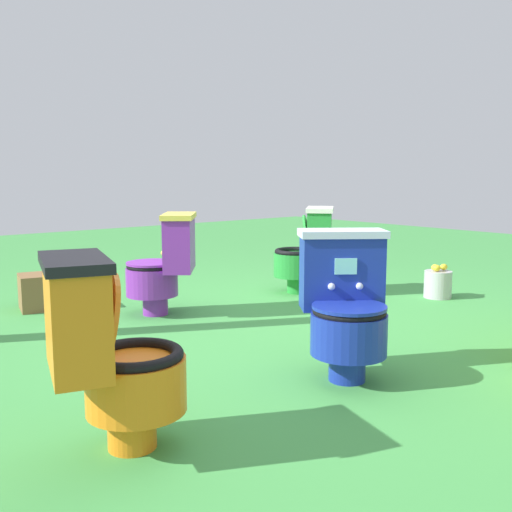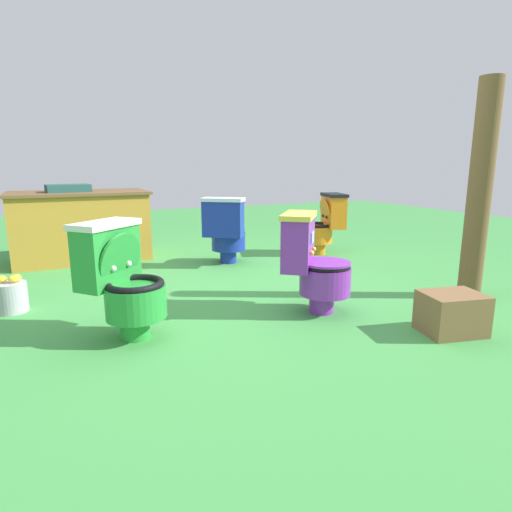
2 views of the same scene
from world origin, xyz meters
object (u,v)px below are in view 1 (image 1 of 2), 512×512
object	(u,v)px
toilet_blue	(345,303)
toilet_green	(307,249)
toilet_purple	(164,264)
small_crate	(46,291)
lemon_bucket	(438,283)
toilet_orange	(109,352)

from	to	relation	value
toilet_blue	toilet_green	size ratio (longest dim) A/B	1.00
toilet_purple	small_crate	xyz separation A→B (m)	(0.59, -0.73, -0.24)
small_crate	lemon_bucket	bearing A→B (deg)	147.41
small_crate	toilet_blue	bearing A→B (deg)	104.04
toilet_purple	toilet_orange	xyz separation A→B (m)	(1.25, 1.70, 0.00)
toilet_green	small_crate	distance (m)	2.09
toilet_green	toilet_blue	bearing A→B (deg)	-171.33
toilet_blue	toilet_purple	bearing A→B (deg)	-52.85
toilet_blue	small_crate	world-z (taller)	toilet_blue
toilet_orange	toilet_green	bearing A→B (deg)	138.65
toilet_purple	toilet_blue	distance (m)	1.69
toilet_purple	toilet_orange	distance (m)	2.10
toilet_green	small_crate	world-z (taller)	toilet_green
toilet_blue	lemon_bucket	distance (m)	2.15
toilet_purple	toilet_green	distance (m)	1.32
toilet_blue	small_crate	size ratio (longest dim) A/B	1.95
toilet_blue	toilet_orange	world-z (taller)	same
toilet_blue	toilet_green	xyz separation A→B (m)	(-1.30, -1.59, 0.00)
toilet_green	lemon_bucket	xyz separation A→B (m)	(-0.69, 0.82, -0.26)
toilet_purple	small_crate	distance (m)	0.97
toilet_orange	small_crate	bearing A→B (deg)	-178.34
lemon_bucket	toilet_purple	bearing A→B (deg)	-24.81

